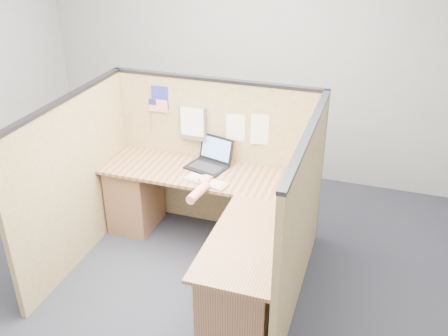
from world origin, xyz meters
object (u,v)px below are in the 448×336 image
(keyboard, at_px, (206,181))
(mouse, at_px, (205,181))
(laptop, at_px, (209,159))
(l_desk, at_px, (210,229))

(keyboard, relative_size, mouse, 3.54)
(laptop, bearing_deg, mouse, -59.61)
(l_desk, relative_size, mouse, 16.19)
(l_desk, bearing_deg, laptop, 109.98)
(l_desk, xyz_separation_m, laptop, (-0.20, 0.54, 0.40))
(l_desk, xyz_separation_m, mouse, (-0.10, 0.19, 0.36))
(l_desk, height_order, keyboard, keyboard)
(keyboard, bearing_deg, l_desk, -49.02)
(mouse, bearing_deg, keyboard, 99.84)
(laptop, distance_m, keyboard, 0.35)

